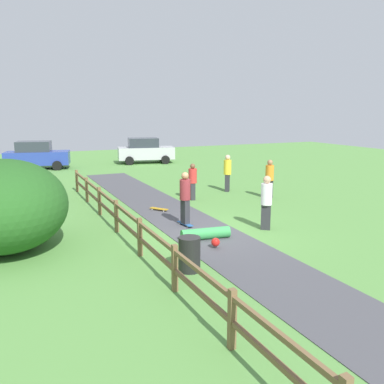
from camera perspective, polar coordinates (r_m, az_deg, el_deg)
name	(u,v)px	position (r m, az deg, el deg)	size (l,w,h in m)	color
ground_plane	(203,233)	(14.12, 1.47, -5.55)	(60.00, 60.00, 0.00)	#568E42
asphalt_path	(203,232)	(14.12, 1.47, -5.51)	(2.40, 28.00, 0.02)	#47474C
wooden_fence	(127,222)	(13.04, -8.85, -4.06)	(0.12, 18.12, 1.10)	brown
bush_large	(4,205)	(13.28, -24.26, -1.67)	(3.60, 4.32, 2.68)	#23561E
trash_bin	(189,254)	(10.76, -0.35, -8.46)	(0.56, 0.56, 0.90)	black
skater_riding	(185,196)	(14.62, -0.95, -0.53)	(0.42, 0.82, 1.91)	#265999
skater_fallen	(206,234)	(13.27, 1.97, -5.77)	(1.61, 1.32, 0.36)	green
skateboard_loose	(159,209)	(17.09, -4.52, -2.30)	(0.63, 0.77, 0.08)	#BF8C19
bystander_white	(266,200)	(14.45, 10.10, -1.06)	(0.53, 0.53, 1.87)	#2D2D33
bystander_red	(193,180)	(18.97, 0.09, 1.64)	(0.46, 0.46, 1.67)	#2D2D33
bystander_yellow	(227,171)	(20.99, 4.85, 2.85)	(0.53, 0.53, 1.85)	#2D2D33
bystander_orange	(269,177)	(19.62, 10.51, 2.02)	(0.45, 0.45, 1.80)	#2D2D33
parked_car_silver	(145,151)	(32.28, -6.38, 5.63)	(4.45, 2.62, 1.92)	#B7B7BC
parked_car_blue	(37,155)	(30.75, -20.40, 4.72)	(4.48, 2.71, 1.92)	#283D99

